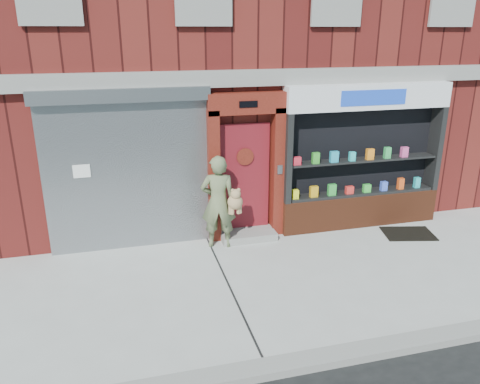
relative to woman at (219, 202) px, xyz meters
name	(u,v)px	position (x,y,z in m)	size (l,w,h in m)	color
ground	(316,274)	(1.37, -1.52, -0.91)	(80.00, 80.00, 0.00)	#9E9E99
curb	(382,348)	(1.37, -3.67, -0.85)	(60.00, 0.30, 0.12)	gray
building	(232,30)	(1.37, 4.47, 3.09)	(12.00, 8.16, 8.00)	#4B1311
shutter_bay	(127,161)	(-1.63, 0.41, 0.81)	(3.10, 0.30, 3.04)	gray
red_door_bay	(246,167)	(0.62, 0.34, 0.55)	(1.52, 0.58, 2.90)	#49130C
pharmacy_bay	(362,163)	(3.11, 0.29, 0.46)	(3.50, 0.41, 3.00)	#632B17
woman	(219,202)	(0.00, 0.00, 0.00)	(0.81, 0.58, 1.82)	#616B46
doormat	(408,234)	(3.88, -0.46, -0.90)	(1.00, 0.70, 0.03)	black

